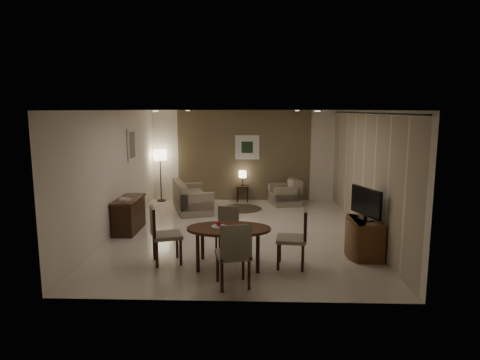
{
  "coord_description": "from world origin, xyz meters",
  "views": [
    {
      "loc": [
        0.33,
        -9.25,
        2.72
      ],
      "look_at": [
        0.0,
        0.2,
        1.15
      ],
      "focal_mm": 32.0,
      "sensor_mm": 36.0,
      "label": 1
    }
  ],
  "objects_px": {
    "dining_table": "(229,247)",
    "side_table": "(243,194)",
    "tv_cabinet": "(365,238)",
    "chair_right": "(291,238)",
    "floor_lamp": "(161,176)",
    "chair_near": "(233,254)",
    "console_desk": "(129,215)",
    "chair_left": "(167,235)",
    "sofa": "(192,196)",
    "chair_far": "(227,231)",
    "armchair": "(285,192)"
  },
  "relations": [
    {
      "from": "tv_cabinet",
      "to": "side_table",
      "type": "xyz_separation_m",
      "value": [
        -2.43,
        4.75,
        -0.11
      ]
    },
    {
      "from": "chair_near",
      "to": "chair_far",
      "type": "relative_size",
      "value": 1.19
    },
    {
      "from": "chair_far",
      "to": "tv_cabinet",
      "type": "bearing_deg",
      "value": 3.32
    },
    {
      "from": "chair_left",
      "to": "sofa",
      "type": "distance_m",
      "value": 3.99
    },
    {
      "from": "chair_left",
      "to": "floor_lamp",
      "type": "xyz_separation_m",
      "value": [
        -1.24,
        5.18,
        0.25
      ]
    },
    {
      "from": "dining_table",
      "to": "side_table",
      "type": "relative_size",
      "value": 3.1
    },
    {
      "from": "chair_right",
      "to": "side_table",
      "type": "xyz_separation_m",
      "value": [
        -1.0,
        5.35,
        -0.28
      ]
    },
    {
      "from": "sofa",
      "to": "side_table",
      "type": "height_order",
      "value": "sofa"
    },
    {
      "from": "chair_right",
      "to": "floor_lamp",
      "type": "xyz_separation_m",
      "value": [
        -3.44,
        5.3,
        0.25
      ]
    },
    {
      "from": "chair_far",
      "to": "chair_left",
      "type": "bearing_deg",
      "value": -146.73
    },
    {
      "from": "chair_near",
      "to": "armchair",
      "type": "bearing_deg",
      "value": -115.68
    },
    {
      "from": "tv_cabinet",
      "to": "sofa",
      "type": "distance_m",
      "value": 5.14
    },
    {
      "from": "floor_lamp",
      "to": "chair_near",
      "type": "bearing_deg",
      "value": -68.13
    },
    {
      "from": "armchair",
      "to": "console_desk",
      "type": "bearing_deg",
      "value": -66.47
    },
    {
      "from": "chair_right",
      "to": "sofa",
      "type": "relative_size",
      "value": 0.61
    },
    {
      "from": "dining_table",
      "to": "floor_lamp",
      "type": "relative_size",
      "value": 0.95
    },
    {
      "from": "armchair",
      "to": "floor_lamp",
      "type": "relative_size",
      "value": 0.54
    },
    {
      "from": "chair_left",
      "to": "floor_lamp",
      "type": "bearing_deg",
      "value": -5.61
    },
    {
      "from": "dining_table",
      "to": "chair_left",
      "type": "xyz_separation_m",
      "value": [
        -1.11,
        0.11,
        0.18
      ]
    },
    {
      "from": "dining_table",
      "to": "tv_cabinet",
      "type": "bearing_deg",
      "value": 13.05
    },
    {
      "from": "chair_near",
      "to": "chair_left",
      "type": "relative_size",
      "value": 1.0
    },
    {
      "from": "tv_cabinet",
      "to": "floor_lamp",
      "type": "relative_size",
      "value": 0.59
    },
    {
      "from": "chair_right",
      "to": "console_desk",
      "type": "bearing_deg",
      "value": -114.06
    },
    {
      "from": "chair_near",
      "to": "chair_right",
      "type": "bearing_deg",
      "value": -152.61
    },
    {
      "from": "chair_near",
      "to": "side_table",
      "type": "bearing_deg",
      "value": -103.68
    },
    {
      "from": "side_table",
      "to": "floor_lamp",
      "type": "xyz_separation_m",
      "value": [
        -2.44,
        -0.04,
        0.53
      ]
    },
    {
      "from": "console_desk",
      "to": "armchair",
      "type": "distance_m",
      "value": 4.66
    },
    {
      "from": "floor_lamp",
      "to": "chair_left",
      "type": "bearing_deg",
      "value": -76.5
    },
    {
      "from": "chair_far",
      "to": "dining_table",
      "type": "bearing_deg",
      "value": -78.21
    },
    {
      "from": "chair_left",
      "to": "armchair",
      "type": "distance_m",
      "value": 5.4
    },
    {
      "from": "chair_left",
      "to": "floor_lamp",
      "type": "distance_m",
      "value": 5.34
    },
    {
      "from": "dining_table",
      "to": "armchair",
      "type": "height_order",
      "value": "armchair"
    },
    {
      "from": "chair_far",
      "to": "chair_left",
      "type": "height_order",
      "value": "chair_left"
    },
    {
      "from": "chair_far",
      "to": "chair_left",
      "type": "relative_size",
      "value": 0.84
    },
    {
      "from": "tv_cabinet",
      "to": "chair_right",
      "type": "bearing_deg",
      "value": -157.36
    },
    {
      "from": "chair_near",
      "to": "console_desk",
      "type": "bearing_deg",
      "value": -63.78
    },
    {
      "from": "tv_cabinet",
      "to": "chair_far",
      "type": "relative_size",
      "value": 1.03
    },
    {
      "from": "chair_near",
      "to": "sofa",
      "type": "relative_size",
      "value": 0.61
    },
    {
      "from": "tv_cabinet",
      "to": "armchair",
      "type": "bearing_deg",
      "value": 105.41
    },
    {
      "from": "armchair",
      "to": "side_table",
      "type": "distance_m",
      "value": 1.3
    },
    {
      "from": "chair_far",
      "to": "floor_lamp",
      "type": "distance_m",
      "value": 5.17
    },
    {
      "from": "chair_near",
      "to": "chair_right",
      "type": "height_order",
      "value": "chair_near"
    },
    {
      "from": "dining_table",
      "to": "side_table",
      "type": "bearing_deg",
      "value": 89.11
    },
    {
      "from": "console_desk",
      "to": "dining_table",
      "type": "height_order",
      "value": "console_desk"
    },
    {
      "from": "tv_cabinet",
      "to": "sofa",
      "type": "height_order",
      "value": "sofa"
    },
    {
      "from": "chair_near",
      "to": "chair_left",
      "type": "height_order",
      "value": "chair_left"
    },
    {
      "from": "chair_far",
      "to": "console_desk",
      "type": "bearing_deg",
      "value": 153.26
    },
    {
      "from": "floor_lamp",
      "to": "dining_table",
      "type": "bearing_deg",
      "value": -66.01
    },
    {
      "from": "chair_left",
      "to": "side_table",
      "type": "relative_size",
      "value": 2.2
    },
    {
      "from": "chair_left",
      "to": "side_table",
      "type": "bearing_deg",
      "value": -31.97
    }
  ]
}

